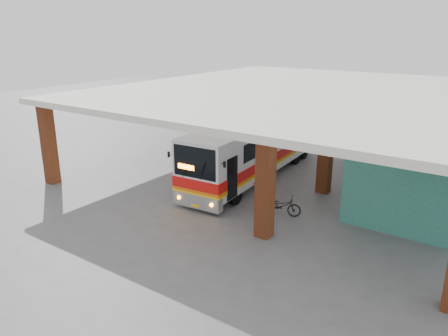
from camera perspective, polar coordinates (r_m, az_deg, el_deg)
name	(u,v)px	position (r m, az deg, el deg)	size (l,w,h in m)	color
ground	(241,197)	(21.57, 2.28, -3.84)	(90.00, 90.00, 0.00)	#515154
brick_columns	(313,138)	(24.50, 11.55, 3.82)	(20.10, 21.60, 4.35)	#9A4321
canopy_roof	(311,91)	(25.79, 11.33, 9.79)	(21.00, 23.00, 0.30)	silver
shop_building	(426,174)	(22.10, 24.86, -0.70)	(5.20, 8.20, 3.11)	#286660
coach_bus	(255,147)	(24.05, 4.06, 2.74)	(3.32, 11.98, 3.45)	silver
motorcycle	(281,206)	(19.52, 7.44, -4.90)	(0.62, 1.78, 0.93)	black
pedestrian	(261,191)	(19.86, 4.80, -2.95)	(0.68, 0.45, 1.86)	red
red_chair	(387,173)	(25.73, 20.47, -0.57)	(0.45, 0.45, 0.72)	red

